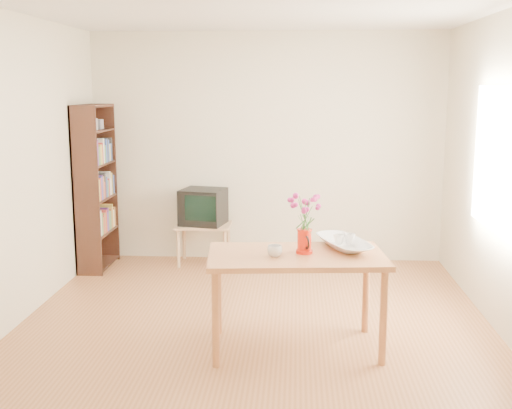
# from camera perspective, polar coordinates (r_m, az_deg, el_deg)

# --- Properties ---
(room) EXTENTS (4.50, 4.50, 4.50)m
(room) POSITION_cam_1_polar(r_m,az_deg,el_deg) (5.11, 0.12, 2.72)
(room) COLOR brown
(room) RESTS_ON ground
(table) EXTENTS (1.39, 0.87, 0.75)m
(table) POSITION_cam_1_polar(r_m,az_deg,el_deg) (4.86, 3.60, -5.41)
(table) COLOR #A26037
(table) RESTS_ON ground
(tv_stand) EXTENTS (0.60, 0.45, 0.46)m
(tv_stand) POSITION_cam_1_polar(r_m,az_deg,el_deg) (7.27, -4.68, -2.31)
(tv_stand) COLOR tan
(tv_stand) RESTS_ON ground
(bookshelf) EXTENTS (0.28, 0.70, 1.80)m
(bookshelf) POSITION_cam_1_polar(r_m,az_deg,el_deg) (7.23, -14.01, 1.00)
(bookshelf) COLOR black
(bookshelf) RESTS_ON ground
(pitcher) EXTENTS (0.13, 0.20, 0.19)m
(pitcher) POSITION_cam_1_polar(r_m,az_deg,el_deg) (4.84, 4.33, -3.35)
(pitcher) COLOR red
(pitcher) RESTS_ON table
(flowers) EXTENTS (0.21, 0.21, 0.30)m
(flowers) POSITION_cam_1_polar(r_m,az_deg,el_deg) (4.79, 4.36, -0.54)
(flowers) COLOR #C32E87
(flowers) RESTS_ON pitcher
(mug) EXTENTS (0.14, 0.14, 0.09)m
(mug) POSITION_cam_1_polar(r_m,az_deg,el_deg) (4.74, 1.68, -4.15)
(mug) COLOR white
(mug) RESTS_ON table
(bowl) EXTENTS (0.56, 0.56, 0.41)m
(bowl) POSITION_cam_1_polar(r_m,az_deg,el_deg) (5.00, 7.86, -1.61)
(bowl) COLOR white
(bowl) RESTS_ON table
(teacup_a) EXTENTS (0.10, 0.10, 0.07)m
(teacup_a) POSITION_cam_1_polar(r_m,az_deg,el_deg) (5.00, 7.39, -2.05)
(teacup_a) COLOR white
(teacup_a) RESTS_ON bowl
(teacup_b) EXTENTS (0.09, 0.09, 0.07)m
(teacup_b) POSITION_cam_1_polar(r_m,az_deg,el_deg) (5.03, 8.34, -2.00)
(teacup_b) COLOR white
(teacup_b) RESTS_ON bowl
(television) EXTENTS (0.54, 0.51, 0.40)m
(television) POSITION_cam_1_polar(r_m,az_deg,el_deg) (7.23, -4.70, -0.14)
(television) COLOR black
(television) RESTS_ON tv_stand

